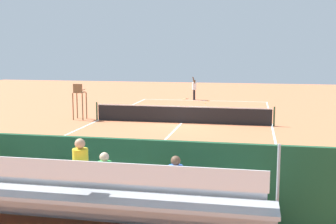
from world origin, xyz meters
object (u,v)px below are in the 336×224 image
(equipment_bag, at_px, (115,201))
(tennis_player, at_px, (194,88))
(bleacher_stand, at_px, (63,195))
(tennis_ball_near, at_px, (205,103))
(tennis_ball_far, at_px, (208,101))
(tennis_net, at_px, (182,114))
(tennis_racket, at_px, (184,99))
(umpire_chair, at_px, (79,98))
(courtside_bench, at_px, (196,191))

(equipment_bag, height_order, tennis_player, tennis_player)
(bleacher_stand, relative_size, equipment_bag, 10.07)
(tennis_ball_near, bearing_deg, bleacher_stand, 89.02)
(bleacher_stand, height_order, tennis_ball_far, bleacher_stand)
(tennis_net, relative_size, tennis_ball_near, 156.06)
(bleacher_stand, xyz_separation_m, tennis_racket, (1.69, -27.09, -0.94))
(umpire_chair, bearing_deg, tennis_ball_far, -122.24)
(tennis_ball_near, bearing_deg, tennis_player, -63.20)
(tennis_net, height_order, tennis_ball_far, tennis_net)
(bleacher_stand, xyz_separation_m, tennis_ball_near, (-0.42, -24.28, -0.92))
(umpire_chair, distance_m, courtside_bench, 15.97)
(umpire_chair, bearing_deg, tennis_net, 179.72)
(courtside_bench, bearing_deg, tennis_ball_near, -84.17)
(bleacher_stand, distance_m, tennis_ball_far, 25.85)
(courtside_bench, height_order, tennis_player, tennis_player)
(tennis_racket, height_order, tennis_ball_far, tennis_ball_far)
(equipment_bag, bearing_deg, courtside_bench, -176.57)
(tennis_ball_near, height_order, tennis_ball_far, same)
(umpire_chair, relative_size, tennis_racket, 3.72)
(tennis_net, height_order, tennis_player, tennis_player)
(tennis_player, height_order, tennis_racket, tennis_player)
(bleacher_stand, bearing_deg, tennis_player, -88.29)
(courtside_bench, distance_m, tennis_player, 24.86)
(courtside_bench, relative_size, tennis_ball_far, 27.27)
(tennis_ball_near, bearing_deg, tennis_racket, -53.07)
(tennis_net, xyz_separation_m, tennis_ball_near, (-0.34, -8.93, -0.47))
(tennis_player, bearing_deg, tennis_ball_far, 146.06)
(bleacher_stand, distance_m, equipment_bag, 2.17)
(tennis_ball_far, bearing_deg, equipment_bag, 90.16)
(tennis_racket, bearing_deg, tennis_ball_near, 126.93)
(tennis_ball_near, bearing_deg, equipment_bag, 90.32)
(equipment_bag, xyz_separation_m, tennis_player, (1.34, -24.74, 0.84))
(umpire_chair, height_order, tennis_player, umpire_chair)
(tennis_ball_near, bearing_deg, tennis_ball_far, -92.06)
(courtside_bench, xyz_separation_m, equipment_bag, (2.14, 0.13, -0.38))
(courtside_bench, distance_m, equipment_bag, 2.18)
(courtside_bench, relative_size, tennis_ball_near, 27.27)
(courtside_bench, relative_size, tennis_racket, 3.13)
(courtside_bench, bearing_deg, umpire_chair, -56.50)
(tennis_net, bearing_deg, equipment_bag, 91.97)
(tennis_racket, height_order, tennis_ball_near, tennis_ball_near)
(tennis_player, relative_size, tennis_ball_far, 29.18)
(bleacher_stand, xyz_separation_m, tennis_ball_far, (-0.47, -25.83, -0.92))
(tennis_racket, bearing_deg, tennis_player, 155.88)
(umpire_chair, xyz_separation_m, tennis_ball_far, (-6.59, -10.45, -1.28))
(bleacher_stand, relative_size, tennis_ball_near, 137.27)
(tennis_ball_near, relative_size, tennis_ball_far, 1.00)
(bleacher_stand, xyz_separation_m, equipment_bag, (-0.54, -1.95, -0.78))
(bleacher_stand, bearing_deg, tennis_racket, -86.42)
(umpire_chair, distance_m, tennis_racket, 12.58)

